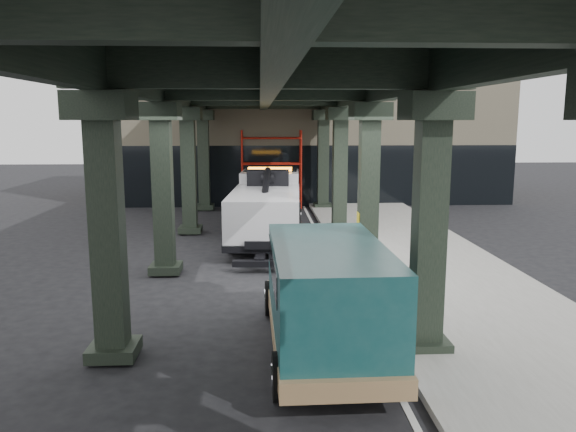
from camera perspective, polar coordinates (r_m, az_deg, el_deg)
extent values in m
plane|color=black|center=(14.97, -0.49, -7.78)|extent=(90.00, 90.00, 0.00)
cube|color=gray|center=(17.61, 14.09, -5.14)|extent=(5.00, 40.00, 0.15)
cube|color=silver|center=(17.03, 4.98, -5.63)|extent=(0.12, 38.00, 0.01)
cube|color=black|center=(10.93, 14.14, -1.13)|extent=(0.55, 0.55, 5.00)
cube|color=black|center=(10.75, 14.64, 10.74)|extent=(1.10, 1.10, 0.50)
cube|color=black|center=(11.59, 13.65, -12.47)|extent=(0.90, 0.90, 0.24)
cube|color=black|center=(16.70, 8.18, 2.73)|extent=(0.55, 0.55, 5.00)
cube|color=black|center=(16.58, 8.36, 10.47)|extent=(1.10, 1.10, 0.50)
cube|color=black|center=(17.13, 7.99, -4.99)|extent=(0.90, 0.90, 0.24)
cube|color=black|center=(22.58, 5.28, 4.59)|extent=(0.55, 0.55, 5.00)
cube|color=black|center=(22.50, 5.37, 10.31)|extent=(1.10, 1.10, 0.50)
cube|color=black|center=(22.91, 5.19, -1.20)|extent=(0.90, 0.90, 0.24)
cube|color=black|center=(28.52, 3.58, 5.67)|extent=(0.55, 0.55, 5.00)
cube|color=black|center=(28.45, 3.63, 10.20)|extent=(1.10, 1.10, 0.50)
cube|color=black|center=(28.77, 3.54, 1.06)|extent=(0.90, 0.90, 0.24)
cube|color=black|center=(10.83, -17.87, -1.40)|extent=(0.55, 0.55, 5.00)
cube|color=black|center=(10.65, -18.50, 10.57)|extent=(1.10, 1.10, 0.50)
cube|color=black|center=(11.49, -17.25, -12.83)|extent=(0.90, 0.90, 0.24)
cube|color=black|center=(16.63, -12.59, 2.57)|extent=(0.55, 0.55, 5.00)
cube|color=black|center=(16.51, -12.88, 10.34)|extent=(1.10, 1.10, 0.50)
cube|color=black|center=(17.06, -12.30, -5.18)|extent=(0.90, 0.90, 0.24)
cube|color=black|center=(22.53, -10.05, 4.47)|extent=(0.55, 0.55, 5.00)
cube|color=black|center=(22.45, -10.22, 10.20)|extent=(1.10, 1.10, 0.50)
cube|color=black|center=(22.86, -9.88, -1.33)|extent=(0.90, 0.90, 0.24)
cube|color=black|center=(28.48, -8.56, 5.58)|extent=(0.55, 0.55, 5.00)
cube|color=black|center=(28.41, -8.68, 10.11)|extent=(1.10, 1.10, 0.50)
cube|color=black|center=(28.73, -8.44, 0.96)|extent=(0.90, 0.90, 0.24)
cube|color=black|center=(16.61, 8.43, 13.23)|extent=(0.35, 32.00, 1.10)
cube|color=black|center=(16.54, -12.99, 13.11)|extent=(0.35, 32.00, 1.10)
cube|color=black|center=(16.30, -2.26, 13.40)|extent=(0.35, 32.00, 1.10)
cube|color=black|center=(16.36, -2.27, 15.84)|extent=(7.40, 32.00, 0.30)
cube|color=#C6B793|center=(34.37, 1.48, 8.87)|extent=(22.00, 10.00, 8.00)
cylinder|color=#B61A0E|center=(29.29, -4.65, 4.78)|extent=(0.08, 0.08, 4.00)
cylinder|color=#B61A0E|center=(28.49, -4.70, 4.64)|extent=(0.08, 0.08, 4.00)
cylinder|color=#B61A0E|center=(29.35, 1.24, 4.82)|extent=(0.08, 0.08, 4.00)
cylinder|color=#B61A0E|center=(28.55, 1.35, 4.69)|extent=(0.08, 0.08, 4.00)
cylinder|color=#B61A0E|center=(29.38, -1.69, 2.87)|extent=(3.00, 0.08, 0.08)
cylinder|color=#B61A0E|center=(29.26, -1.71, 5.39)|extent=(3.00, 0.08, 0.08)
cylinder|color=#B61A0E|center=(29.19, -1.72, 7.94)|extent=(3.00, 0.08, 0.08)
cube|color=black|center=(20.91, -2.14, -0.79)|extent=(1.50, 7.48, 0.25)
cube|color=silver|center=(23.27, -1.81, 2.39)|extent=(2.49, 2.53, 1.78)
cube|color=silver|center=(24.37, -1.68, 1.54)|extent=(2.37, 0.85, 0.89)
cube|color=black|center=(23.46, -1.78, 3.66)|extent=(2.26, 1.43, 0.84)
cube|color=silver|center=(19.68, -2.33, 0.45)|extent=(2.71, 5.10, 1.39)
cube|color=orange|center=(22.97, -1.84, 4.78)|extent=(1.80, 0.40, 0.16)
cube|color=black|center=(21.51, -2.04, 3.91)|extent=(1.62, 0.70, 0.59)
cylinder|color=black|center=(19.77, -2.32, 2.67)|extent=(0.47, 3.47, 1.33)
cube|color=black|center=(17.40, -2.80, -4.11)|extent=(0.39, 1.40, 0.18)
cube|color=black|center=(16.75, -2.96, -4.84)|extent=(1.60, 0.36, 0.18)
cylinder|color=black|center=(23.79, -4.38, 0.11)|extent=(0.42, 1.11, 1.09)
cylinder|color=silver|center=(23.79, -4.38, 0.11)|extent=(0.43, 0.62, 0.60)
cylinder|color=black|center=(23.68, 0.88, 0.10)|extent=(0.42, 1.11, 1.09)
cylinder|color=silver|center=(23.68, 0.88, 0.10)|extent=(0.43, 0.62, 0.60)
cylinder|color=black|center=(20.59, -5.23, -1.40)|extent=(0.42, 1.11, 1.09)
cylinder|color=silver|center=(20.59, -5.23, -1.40)|extent=(0.43, 0.62, 0.60)
cylinder|color=black|center=(20.47, 0.84, -1.43)|extent=(0.42, 1.11, 1.09)
cylinder|color=silver|center=(20.47, 0.84, -1.43)|extent=(0.43, 0.62, 0.60)
cylinder|color=black|center=(19.34, -5.65, -2.14)|extent=(0.42, 1.11, 1.09)
cylinder|color=silver|center=(19.34, -5.65, -2.14)|extent=(0.43, 0.62, 0.60)
cylinder|color=black|center=(19.20, 0.83, -2.17)|extent=(0.42, 1.11, 1.09)
cylinder|color=silver|center=(19.20, 0.83, -2.17)|extent=(0.43, 0.62, 0.60)
cube|color=#124243|center=(13.18, 2.46, -6.07)|extent=(2.00, 1.10, 0.87)
cube|color=#124243|center=(10.54, 4.09, -7.95)|extent=(2.11, 4.39, 1.89)
cube|color=#97754D|center=(11.16, 3.77, -11.14)|extent=(2.17, 5.45, 0.34)
cube|color=black|center=(12.62, 2.68, -3.16)|extent=(1.89, 0.45, 0.81)
cube|color=black|center=(10.68, 3.91, -5.01)|extent=(2.12, 3.52, 0.53)
cube|color=silver|center=(13.78, 2.21, -7.04)|extent=(1.94, 0.15, 0.29)
cylinder|color=black|center=(13.21, -1.75, -8.34)|extent=(0.29, 0.82, 0.81)
cylinder|color=silver|center=(13.21, -1.75, -8.34)|extent=(0.32, 0.45, 0.45)
cylinder|color=black|center=(13.42, 6.62, -8.12)|extent=(0.29, 0.82, 0.81)
cylinder|color=silver|center=(13.42, 6.62, -8.12)|extent=(0.32, 0.45, 0.45)
cylinder|color=black|center=(9.44, -0.76, -15.99)|extent=(0.29, 0.82, 0.81)
cylinder|color=silver|center=(9.44, -0.76, -15.99)|extent=(0.32, 0.45, 0.45)
cylinder|color=black|center=(9.73, 11.12, -15.37)|extent=(0.29, 0.82, 0.81)
cylinder|color=silver|center=(9.73, 11.12, -15.37)|extent=(0.32, 0.45, 0.45)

